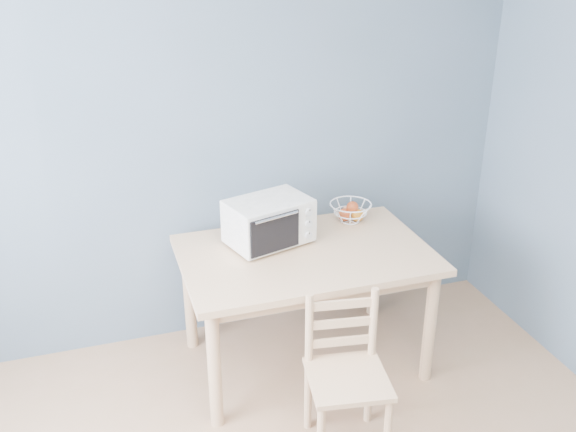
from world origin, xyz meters
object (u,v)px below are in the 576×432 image
object	(u,v)px
dining_chair	(346,377)
fruit_basket	(350,211)
dining_table	(305,267)
toaster_oven	(266,222)

from	to	relation	value
dining_chair	fruit_basket	bearing A→B (deg)	75.53
dining_table	toaster_oven	world-z (taller)	toaster_oven
dining_table	toaster_oven	size ratio (longest dim) A/B	2.65
toaster_oven	dining_chair	xyz separation A→B (m)	(0.16, -0.85, -0.49)
toaster_oven	fruit_basket	size ratio (longest dim) A/B	1.56
dining_table	dining_chair	world-z (taller)	dining_chair
toaster_oven	dining_chair	bearing A→B (deg)	-96.14
dining_table	toaster_oven	xyz separation A→B (m)	(-0.18, 0.16, 0.24)
toaster_oven	dining_table	bearing A→B (deg)	-57.14
dining_table	dining_chair	size ratio (longest dim) A/B	1.72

